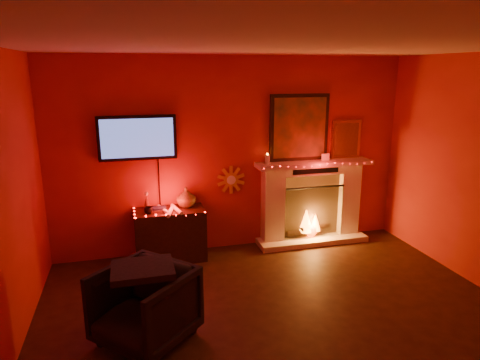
% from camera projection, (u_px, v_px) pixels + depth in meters
% --- Properties ---
extents(room, '(5.00, 5.00, 5.00)m').
position_uv_depth(room, '(306.00, 209.00, 3.62)').
color(room, black).
rests_on(room, ground).
extents(floor, '(5.00, 5.00, 0.00)m').
position_uv_depth(floor, '(301.00, 348.00, 3.96)').
color(floor, black).
rests_on(floor, ground).
extents(fireplace, '(1.72, 0.40, 2.18)m').
position_uv_depth(fireplace, '(311.00, 194.00, 6.30)').
color(fireplace, beige).
rests_on(fireplace, floor).
extents(tv, '(1.00, 0.07, 1.24)m').
position_uv_depth(tv, '(138.00, 138.00, 5.52)').
color(tv, black).
rests_on(tv, room).
extents(sunburst_clock, '(0.40, 0.03, 0.40)m').
position_uv_depth(sunburst_clock, '(231.00, 180.00, 6.02)').
color(sunburst_clock, gold).
rests_on(sunburst_clock, room).
extents(console_table, '(0.92, 0.57, 0.97)m').
position_uv_depth(console_table, '(171.00, 232.00, 5.74)').
color(console_table, black).
rests_on(console_table, floor).
extents(armchair, '(1.12, 1.12, 0.73)m').
position_uv_depth(armchair, '(145.00, 306.00, 3.98)').
color(armchair, black).
rests_on(armchair, floor).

